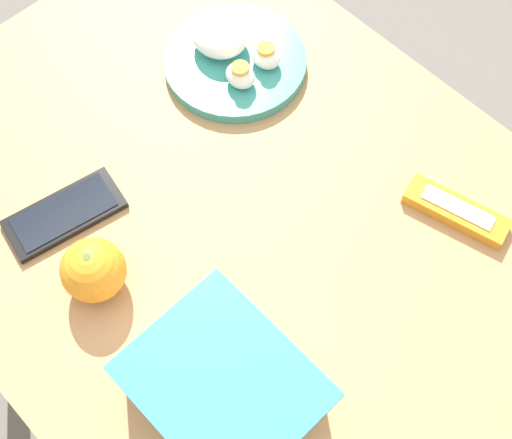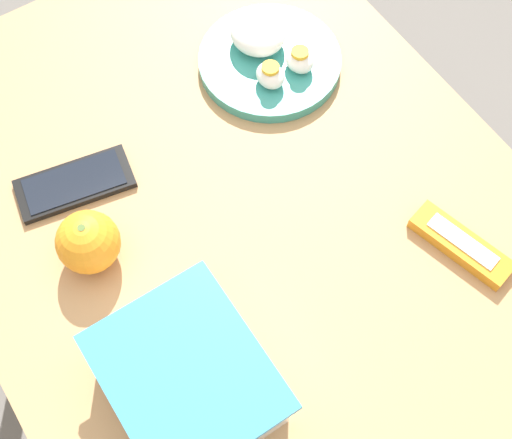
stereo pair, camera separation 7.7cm
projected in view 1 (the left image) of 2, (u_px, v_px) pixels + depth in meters
The scene contains 7 objects.
ground_plane at pixel (262, 384), 1.60m from camera, with size 10.00×10.00×0.00m, color #66605B.
table at pixel (265, 269), 1.02m from camera, with size 1.09×0.73×0.75m.
food_container at pixel (224, 392), 0.80m from camera, with size 0.20×0.17×0.09m.
orange_fruit at pixel (93, 270), 0.87m from camera, with size 0.08×0.08×0.08m.
rice_plate at pixel (233, 56), 1.05m from camera, with size 0.21×0.21×0.06m.
candy_bar at pixel (456, 211), 0.94m from camera, with size 0.15×0.08×0.02m.
cell_phone at pixel (64, 214), 0.94m from camera, with size 0.10×0.17×0.01m.
Camera 1 is at (-0.28, 0.29, 1.59)m, focal length 50.00 mm.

